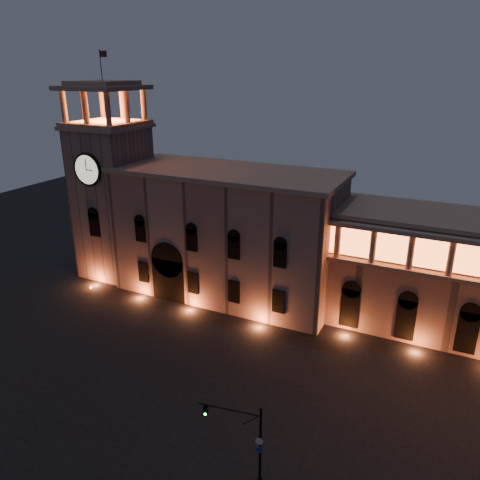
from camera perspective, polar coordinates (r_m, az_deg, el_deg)
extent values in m
plane|color=black|center=(50.58, -11.26, -16.65)|extent=(160.00, 160.00, 0.00)
cube|color=#8F6A5D|center=(64.03, -1.54, 0.58)|extent=(30.00, 12.00, 17.00)
cube|color=#9F806E|center=(61.63, -1.62, 8.31)|extent=(30.80, 12.80, 0.60)
cube|color=black|center=(64.70, -8.45, -4.70)|extent=(5.00, 1.40, 6.00)
cylinder|color=black|center=(63.50, -8.58, -2.24)|extent=(5.00, 1.40, 5.00)
cube|color=orange|center=(64.63, -8.54, -4.92)|extent=(4.20, 0.20, 5.00)
cube|color=#8F6A5D|center=(72.52, -15.09, 4.31)|extent=(9.00, 9.00, 22.00)
cube|color=#9F806E|center=(70.41, -15.94, 13.14)|extent=(9.80, 9.80, 0.50)
cylinder|color=black|center=(67.80, -18.10, 8.16)|extent=(4.60, 0.35, 4.60)
cylinder|color=beige|center=(67.70, -18.19, 8.14)|extent=(4.00, 0.12, 4.00)
cube|color=#9F806E|center=(70.35, -15.98, 13.55)|extent=(9.40, 9.40, 0.50)
cube|color=orange|center=(70.32, -16.00, 13.79)|extent=(6.80, 6.80, 0.15)
cylinder|color=#9F806E|center=(70.01, -20.69, 14.96)|extent=(0.76, 0.76, 4.20)
cylinder|color=#9F806E|center=(67.35, -18.35, 15.06)|extent=(0.76, 0.76, 4.20)
cylinder|color=#9F806E|center=(64.80, -15.82, 15.15)|extent=(0.76, 0.76, 4.20)
cylinder|color=#9F806E|center=(75.50, -16.47, 15.71)|extent=(0.76, 0.76, 4.20)
cylinder|color=#9F806E|center=(73.04, -14.15, 15.79)|extent=(0.76, 0.76, 4.20)
cylinder|color=#9F806E|center=(70.70, -11.67, 15.84)|extent=(0.76, 0.76, 4.20)
cylinder|color=#9F806E|center=(72.71, -18.50, 15.36)|extent=(0.76, 0.76, 4.20)
cylinder|color=#9F806E|center=(67.71, -13.65, 15.52)|extent=(0.76, 0.76, 4.20)
cube|color=#9F806E|center=(70.02, -16.36, 17.40)|extent=(9.80, 9.80, 0.60)
cube|color=#9F806E|center=(70.00, -16.41, 17.89)|extent=(7.50, 7.50, 0.60)
cylinder|color=black|center=(69.97, -16.61, 19.76)|extent=(0.10, 0.10, 4.00)
plane|color=#521725|center=(69.60, -16.34, 20.95)|extent=(1.20, 0.00, 1.20)
cylinder|color=#9F806E|center=(54.65, 11.80, -0.03)|extent=(0.70, 0.70, 4.00)
cylinder|color=#9F806E|center=(53.93, 15.91, -0.67)|extent=(0.70, 0.70, 4.00)
cylinder|color=#9F806E|center=(53.51, 20.10, -1.32)|extent=(0.70, 0.70, 4.00)
cylinder|color=#9F806E|center=(53.38, 24.34, -1.97)|extent=(0.70, 0.70, 4.00)
cylinder|color=black|center=(38.23, 2.48, -23.95)|extent=(0.19, 0.19, 6.79)
sphere|color=black|center=(35.89, 2.57, -19.95)|extent=(0.27, 0.27, 0.27)
cylinder|color=black|center=(36.77, -1.35, -19.96)|extent=(4.81, 0.88, 0.12)
cube|color=black|center=(37.57, -4.19, -19.96)|extent=(0.33, 0.31, 0.83)
cylinder|color=#0CE53F|center=(37.63, -4.27, -20.42)|extent=(0.18, 0.10, 0.17)
cylinder|color=silver|center=(37.68, 2.36, -23.34)|extent=(0.58, 0.13, 0.58)
cylinder|color=navy|center=(38.21, 2.34, -24.18)|extent=(0.58, 0.13, 0.58)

